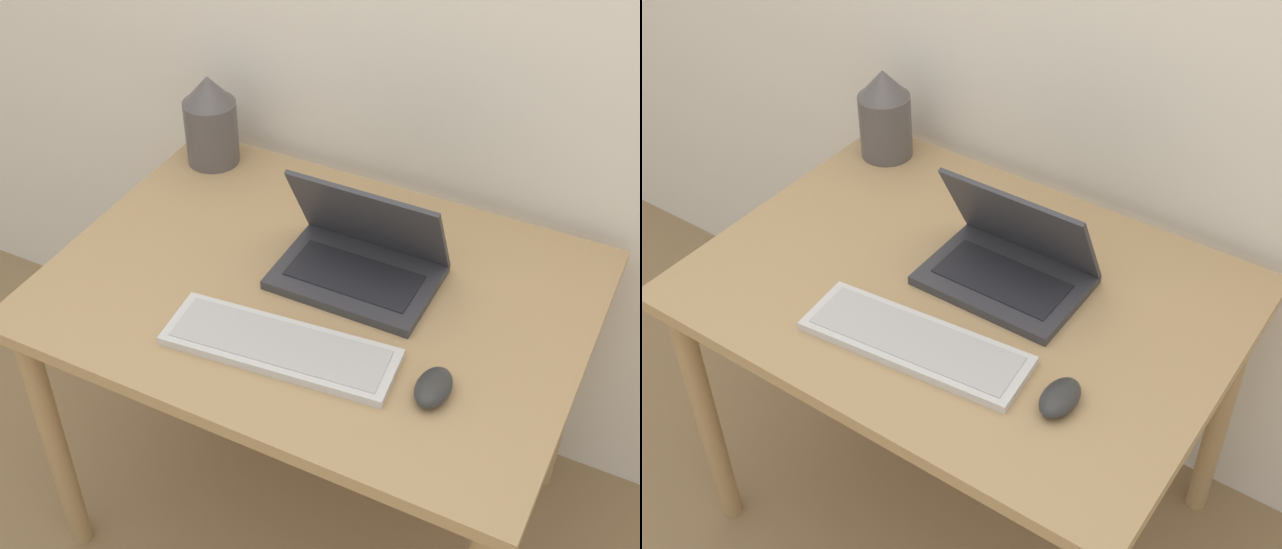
% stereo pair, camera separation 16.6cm
% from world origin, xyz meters
% --- Properties ---
extents(desk, '(1.07, 0.79, 0.74)m').
position_xyz_m(desk, '(0.00, 0.40, 0.65)').
color(desk, tan).
rests_on(desk, ground_plane).
extents(laptop, '(0.32, 0.22, 0.22)m').
position_xyz_m(laptop, '(0.06, 0.47, 0.79)').
color(laptop, '#333338').
rests_on(laptop, desk).
extents(keyboard, '(0.45, 0.18, 0.02)m').
position_xyz_m(keyboard, '(0.02, 0.20, 0.75)').
color(keyboard, silver).
rests_on(keyboard, desk).
extents(mouse, '(0.06, 0.10, 0.04)m').
position_xyz_m(mouse, '(0.31, 0.23, 0.76)').
color(mouse, '#2D2D2D').
rests_on(mouse, desk).
extents(vase, '(0.13, 0.13, 0.22)m').
position_xyz_m(vase, '(-0.43, 0.70, 0.85)').
color(vase, '#514C4C').
rests_on(vase, desk).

